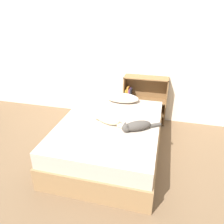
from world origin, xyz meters
name	(u,v)px	position (x,y,z in m)	size (l,w,h in m)	color
ground_plane	(110,154)	(0.00, 0.00, 0.00)	(8.00, 8.00, 0.00)	brown
wall_back	(128,55)	(0.00, 1.37, 1.25)	(8.00, 0.06, 2.50)	silver
bed	(110,139)	(0.00, 0.00, 0.28)	(1.48, 1.93, 0.57)	#99754C
pillow	(122,98)	(0.03, 0.78, 0.64)	(0.58, 0.31, 0.14)	beige
cat_light	(107,118)	(-0.03, -0.02, 0.64)	(0.59, 0.32, 0.16)	beige
cat_dark	(137,126)	(0.41, -0.11, 0.63)	(0.52, 0.38, 0.14)	#47423D
bookshelf	(144,99)	(0.36, 1.24, 0.47)	(0.82, 0.26, 0.91)	brown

